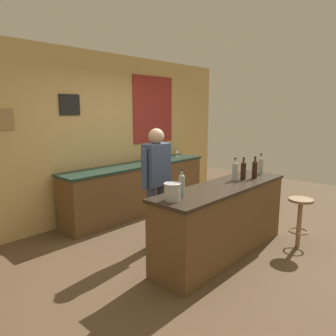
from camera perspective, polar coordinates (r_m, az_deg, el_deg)
ground_plane at (r=4.54m, az=5.34°, el=-13.67°), size 10.00×10.00×0.00m
back_wall at (r=5.62m, az=-11.01°, el=5.87°), size 6.00×0.09×2.80m
bar_counter at (r=4.15m, az=9.90°, el=-9.27°), size 2.23×0.60×0.92m
side_counter at (r=5.73m, az=-5.33°, el=-3.66°), size 3.00×0.56×0.90m
bartender at (r=4.21m, az=-2.11°, el=-2.11°), size 0.52×0.21×1.62m
bar_stool at (r=4.66m, az=22.83°, el=-7.77°), size 0.32×0.32×0.68m
wine_bottle_a at (r=3.45m, az=2.48°, el=-2.95°), size 0.07×0.07×0.31m
wine_bottle_b at (r=4.31m, az=12.06°, el=-0.40°), size 0.07×0.07×0.31m
wine_bottle_c at (r=4.38m, az=13.52°, el=-0.29°), size 0.07×0.07×0.31m
wine_bottle_d at (r=4.51m, az=15.47°, el=-0.08°), size 0.07×0.07×0.31m
wine_bottle_e at (r=4.81m, az=16.47°, el=0.54°), size 0.07×0.07×0.31m
ice_bucket at (r=3.29m, az=0.77°, el=-4.27°), size 0.19×0.19×0.19m
wine_glass_a at (r=5.70m, az=-3.65°, el=2.02°), size 0.07×0.07×0.16m
wine_glass_b at (r=6.43m, az=1.61°, el=3.02°), size 0.07×0.07×0.16m
coffee_mug at (r=6.00m, az=-2.58°, el=1.87°), size 0.13×0.08×0.09m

